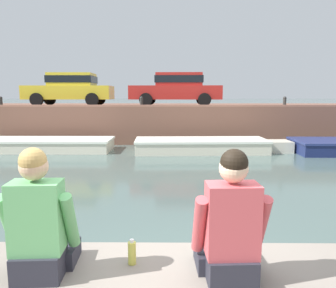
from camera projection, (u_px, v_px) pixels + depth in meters
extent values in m
plane|color=#4C605B|center=(173.00, 177.00, 8.77)|extent=(400.00, 400.00, 0.00)
cube|color=brown|center=(172.00, 121.00, 17.30)|extent=(60.00, 6.00, 1.69)
cube|color=#925F4C|center=(172.00, 106.00, 14.32)|extent=(60.00, 0.24, 0.08)
cube|color=silver|center=(46.00, 146.00, 12.97)|extent=(5.14, 1.73, 0.40)
cube|color=white|center=(46.00, 140.00, 12.93)|extent=(5.20, 1.79, 0.08)
cube|color=brown|center=(56.00, 142.00, 12.94)|extent=(0.24, 1.55, 0.06)
cube|color=silver|center=(201.00, 147.00, 12.66)|extent=(5.04, 1.85, 0.43)
cube|color=silver|center=(277.00, 146.00, 12.74)|extent=(1.03, 0.95, 0.43)
cube|color=white|center=(201.00, 140.00, 12.62)|extent=(5.10, 1.91, 0.08)
cube|color=brown|center=(191.00, 143.00, 12.63)|extent=(0.30, 1.50, 0.06)
cube|color=yellow|center=(69.00, 93.00, 15.86)|extent=(4.14, 1.78, 0.64)
cube|color=yellow|center=(72.00, 80.00, 15.77)|extent=(2.08, 1.53, 0.60)
cube|color=black|center=(72.00, 80.00, 15.77)|extent=(2.17, 1.57, 0.33)
cylinder|color=black|center=(37.00, 100.00, 15.04)|extent=(0.60, 0.19, 0.60)
cylinder|color=black|center=(50.00, 99.00, 16.76)|extent=(0.60, 0.19, 0.60)
cylinder|color=black|center=(92.00, 99.00, 15.07)|extent=(0.60, 0.19, 0.60)
cylinder|color=black|center=(99.00, 99.00, 16.78)|extent=(0.60, 0.19, 0.60)
cube|color=#B2231E|center=(175.00, 93.00, 15.81)|extent=(4.39, 1.93, 0.64)
cube|color=#B2231E|center=(179.00, 80.00, 15.72)|extent=(2.22, 1.64, 0.60)
cube|color=black|center=(179.00, 80.00, 15.72)|extent=(2.31, 1.68, 0.33)
cylinder|color=black|center=(146.00, 100.00, 15.02)|extent=(0.61, 0.20, 0.60)
cylinder|color=black|center=(150.00, 99.00, 16.82)|extent=(0.61, 0.20, 0.60)
cylinder|color=black|center=(204.00, 100.00, 14.90)|extent=(0.61, 0.20, 0.60)
cylinder|color=black|center=(202.00, 99.00, 16.71)|extent=(0.61, 0.20, 0.60)
cylinder|color=#2D2B28|center=(1.00, 103.00, 14.51)|extent=(0.14, 0.14, 0.35)
sphere|color=#2D2B28|center=(1.00, 98.00, 14.48)|extent=(0.15, 0.15, 0.15)
cylinder|color=#2D2B28|center=(141.00, 103.00, 14.44)|extent=(0.14, 0.14, 0.35)
sphere|color=#2D2B28|center=(141.00, 98.00, 14.42)|extent=(0.15, 0.15, 0.15)
cylinder|color=#2D2B28|center=(285.00, 103.00, 14.38)|extent=(0.14, 0.14, 0.35)
sphere|color=#2D2B28|center=(285.00, 98.00, 14.35)|extent=(0.15, 0.15, 0.15)
cube|color=#282833|center=(40.00, 264.00, 2.38)|extent=(0.36, 0.30, 0.20)
cube|color=#282833|center=(49.00, 254.00, 2.61)|extent=(0.46, 0.35, 0.14)
cube|color=#66B26B|center=(37.00, 217.00, 2.33)|extent=(0.37, 0.24, 0.52)
cylinder|color=#66B26B|center=(70.00, 221.00, 2.40)|extent=(0.11, 0.29, 0.47)
cylinder|color=#66B26B|center=(9.00, 222.00, 2.38)|extent=(0.11, 0.29, 0.47)
sphere|color=tan|center=(34.00, 166.00, 2.28)|extent=(0.20, 0.20, 0.20)
sphere|color=tan|center=(33.00, 161.00, 2.26)|extent=(0.19, 0.19, 0.19)
cube|color=#282833|center=(231.00, 268.00, 2.33)|extent=(0.35, 0.30, 0.20)
cube|color=#282833|center=(224.00, 257.00, 2.55)|extent=(0.46, 0.34, 0.14)
cube|color=#C64C51|center=(232.00, 220.00, 2.27)|extent=(0.37, 0.24, 0.52)
cylinder|color=#C64C51|center=(261.00, 224.00, 2.34)|extent=(0.10, 0.29, 0.47)
cylinder|color=#C64C51|center=(199.00, 225.00, 2.32)|extent=(0.10, 0.29, 0.47)
sphere|color=beige|center=(234.00, 168.00, 2.22)|extent=(0.20, 0.20, 0.20)
sphere|color=black|center=(234.00, 163.00, 2.20)|extent=(0.19, 0.19, 0.19)
cylinder|color=#CCC64C|center=(132.00, 253.00, 2.57)|extent=(0.06, 0.06, 0.18)
cylinder|color=white|center=(132.00, 241.00, 2.56)|extent=(0.04, 0.04, 0.02)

